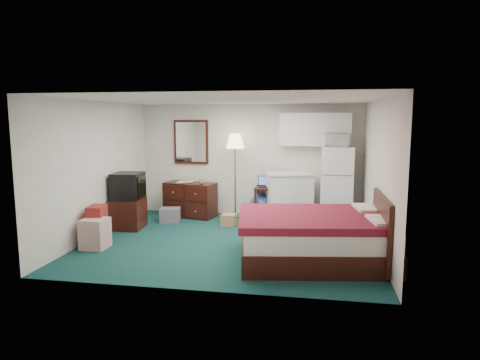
% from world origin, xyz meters
% --- Properties ---
extents(floor, '(5.00, 4.50, 0.01)m').
position_xyz_m(floor, '(0.00, 0.00, 0.00)').
color(floor, '#103F3B').
rests_on(floor, ground).
extents(ceiling, '(5.00, 4.50, 0.01)m').
position_xyz_m(ceiling, '(0.00, 0.00, 2.50)').
color(ceiling, silver).
rests_on(ceiling, walls).
extents(walls, '(5.01, 4.51, 2.50)m').
position_xyz_m(walls, '(0.00, 0.00, 1.25)').
color(walls, silver).
rests_on(walls, floor).
extents(mirror, '(0.80, 0.06, 1.00)m').
position_xyz_m(mirror, '(-1.35, 2.22, 1.65)').
color(mirror, white).
rests_on(mirror, walls).
extents(upper_cabinets, '(1.50, 0.35, 0.70)m').
position_xyz_m(upper_cabinets, '(1.45, 2.08, 1.95)').
color(upper_cabinets, white).
rests_on(upper_cabinets, walls).
extents(headboard, '(0.06, 1.56, 1.00)m').
position_xyz_m(headboard, '(2.46, -0.80, 0.55)').
color(headboard, black).
rests_on(headboard, walls).
extents(dresser, '(1.22, 0.76, 0.77)m').
position_xyz_m(dresser, '(-1.26, 1.78, 0.38)').
color(dresser, black).
rests_on(dresser, floor).
extents(floor_lamp, '(0.51, 0.51, 1.85)m').
position_xyz_m(floor_lamp, '(-0.27, 1.93, 0.92)').
color(floor_lamp, '#BC923B').
rests_on(floor_lamp, floor).
extents(desk, '(0.56, 0.56, 0.70)m').
position_xyz_m(desk, '(0.46, 1.93, 0.35)').
color(desk, black).
rests_on(desk, floor).
extents(exercise_ball, '(0.64, 0.64, 0.53)m').
position_xyz_m(exercise_ball, '(0.32, 1.96, 0.27)').
color(exercise_ball, navy).
rests_on(exercise_ball, floor).
extents(kitchen_counter, '(1.06, 0.90, 1.00)m').
position_xyz_m(kitchen_counter, '(0.93, 1.79, 0.50)').
color(kitchen_counter, white).
rests_on(kitchen_counter, floor).
extents(fridge, '(0.67, 0.67, 1.60)m').
position_xyz_m(fridge, '(1.93, 1.88, 0.80)').
color(fridge, white).
rests_on(fridge, floor).
extents(bed, '(2.46, 2.05, 0.71)m').
position_xyz_m(bed, '(1.48, -0.80, 0.36)').
color(bed, '#441318').
rests_on(bed, floor).
extents(tv_stand, '(0.65, 0.70, 0.60)m').
position_xyz_m(tv_stand, '(-2.21, 0.58, 0.30)').
color(tv_stand, black).
rests_on(tv_stand, floor).
extents(suitcase, '(0.33, 0.45, 0.68)m').
position_xyz_m(suitcase, '(-2.27, -0.53, 0.34)').
color(suitcase, maroon).
rests_on(suitcase, floor).
extents(retail_box, '(0.41, 0.41, 0.51)m').
position_xyz_m(retail_box, '(-2.18, -0.79, 0.25)').
color(retail_box, silver).
rests_on(retail_box, floor).
extents(file_bin, '(0.48, 0.40, 0.30)m').
position_xyz_m(file_bin, '(-1.55, 1.23, 0.15)').
color(file_bin, slate).
rests_on(file_bin, floor).
extents(cardboard_box_a, '(0.31, 0.27, 0.24)m').
position_xyz_m(cardboard_box_a, '(-0.25, 1.11, 0.12)').
color(cardboard_box_a, '#A9814D').
rests_on(cardboard_box_a, floor).
extents(cardboard_box_b, '(0.28, 0.31, 0.27)m').
position_xyz_m(cardboard_box_b, '(0.82, 1.35, 0.14)').
color(cardboard_box_b, '#A9814D').
rests_on(cardboard_box_b, floor).
extents(laptop, '(0.38, 0.33, 0.23)m').
position_xyz_m(laptop, '(0.42, 1.92, 0.81)').
color(laptop, black).
rests_on(laptop, desk).
extents(crt_tv, '(0.61, 0.65, 0.52)m').
position_xyz_m(crt_tv, '(-2.18, 0.58, 0.86)').
color(crt_tv, black).
rests_on(crt_tv, tv_stand).
extents(microwave, '(0.53, 0.34, 0.34)m').
position_xyz_m(microwave, '(1.92, 1.85, 1.77)').
color(microwave, white).
rests_on(microwave, fridge).
extents(book_a, '(0.18, 0.03, 0.25)m').
position_xyz_m(book_a, '(-1.54, 1.78, 0.89)').
color(book_a, '#A9814D').
rests_on(book_a, dresser).
extents(book_b, '(0.17, 0.03, 0.22)m').
position_xyz_m(book_b, '(-1.37, 1.86, 0.88)').
color(book_b, '#A9814D').
rests_on(book_b, dresser).
extents(mug, '(0.16, 0.15, 0.13)m').
position_xyz_m(mug, '(-0.94, 1.58, 0.83)').
color(mug, '#4F9F4A').
rests_on(mug, dresser).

